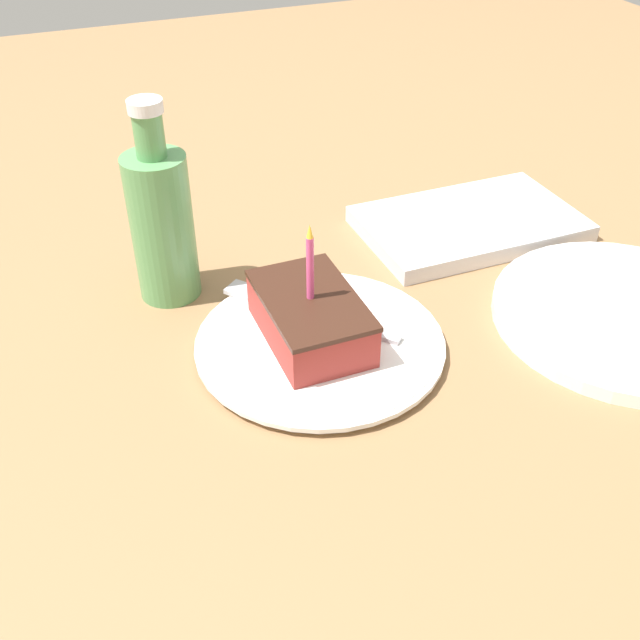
# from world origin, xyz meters

# --- Properties ---
(ground_plane) EXTENTS (2.40, 2.40, 0.04)m
(ground_plane) POSITION_xyz_m (0.00, 0.00, -0.02)
(ground_plane) COLOR olive
(ground_plane) RESTS_ON ground
(plate) EXTENTS (0.24, 0.24, 0.01)m
(plate) POSITION_xyz_m (0.01, -0.03, 0.01)
(plate) COLOR white
(plate) RESTS_ON ground_plane
(cake_slice) EXTENTS (0.09, 0.14, 0.12)m
(cake_slice) POSITION_xyz_m (0.00, -0.02, 0.04)
(cake_slice) COLOR #99332D
(cake_slice) RESTS_ON plate
(fork) EXTENTS (0.14, 0.17, 0.00)m
(fork) POSITION_xyz_m (0.00, 0.03, 0.02)
(fork) COLOR #B2B2B7
(fork) RESTS_ON plate
(bottle) EXTENTS (0.06, 0.06, 0.21)m
(bottle) POSITION_xyz_m (-0.11, 0.13, 0.09)
(bottle) COLOR #599959
(bottle) RESTS_ON ground_plane
(side_plate) EXTENTS (0.27, 0.27, 0.02)m
(side_plate) POSITION_xyz_m (0.31, -0.10, 0.01)
(side_plate) COLOR white
(side_plate) RESTS_ON ground_plane
(marble_board) EXTENTS (0.26, 0.16, 0.02)m
(marble_board) POSITION_xyz_m (0.26, 0.12, 0.01)
(marble_board) COLOR silver
(marble_board) RESTS_ON ground_plane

